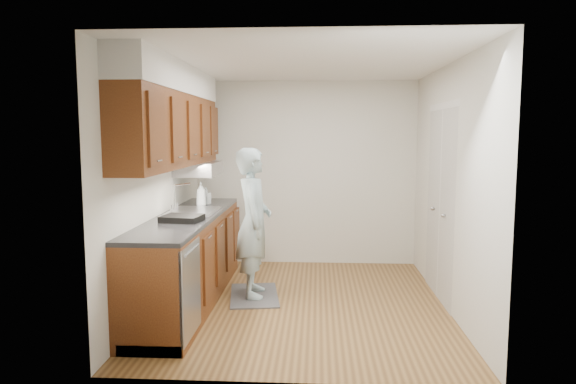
% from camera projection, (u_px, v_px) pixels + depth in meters
% --- Properties ---
extents(floor, '(3.50, 3.50, 0.00)m').
position_uv_depth(floor, '(301.00, 303.00, 5.44)').
color(floor, olive).
rests_on(floor, ground).
extents(ceiling, '(3.50, 3.50, 0.00)m').
position_uv_depth(ceiling, '(302.00, 63.00, 5.15)').
color(ceiling, white).
rests_on(ceiling, wall_left).
extents(wall_left, '(0.02, 3.50, 2.50)m').
position_uv_depth(wall_left, '(159.00, 185.00, 5.38)').
color(wall_left, silver).
rests_on(wall_left, floor).
extents(wall_right, '(0.02, 3.50, 2.50)m').
position_uv_depth(wall_right, '(449.00, 187.00, 5.21)').
color(wall_right, silver).
rests_on(wall_right, floor).
extents(wall_back, '(3.00, 0.02, 2.50)m').
position_uv_depth(wall_back, '(306.00, 173.00, 7.03)').
color(wall_back, silver).
rests_on(wall_back, floor).
extents(counter, '(0.64, 2.80, 1.30)m').
position_uv_depth(counter, '(189.00, 257.00, 5.45)').
color(counter, brown).
rests_on(counter, floor).
extents(upper_cabinets, '(0.47, 2.80, 1.21)m').
position_uv_depth(upper_cabinets, '(174.00, 118.00, 5.34)').
color(upper_cabinets, brown).
rests_on(upper_cabinets, wall_left).
extents(closet_door, '(0.02, 1.22, 2.05)m').
position_uv_depth(closet_door, '(440.00, 205.00, 5.53)').
color(closet_door, silver).
rests_on(closet_door, wall_right).
extents(floor_mat, '(0.64, 0.94, 0.02)m').
position_uv_depth(floor_mat, '(254.00, 295.00, 5.69)').
color(floor_mat, '#59595B').
rests_on(floor_mat, floor).
extents(person, '(0.50, 0.69, 1.84)m').
position_uv_depth(person, '(254.00, 213.00, 5.58)').
color(person, '#9FBBC2').
rests_on(person, floor_mat).
extents(soap_bottle_a, '(0.12, 0.12, 0.29)m').
position_uv_depth(soap_bottle_a, '(201.00, 194.00, 5.97)').
color(soap_bottle_a, white).
rests_on(soap_bottle_a, counter).
extents(soap_bottle_b, '(0.11, 0.12, 0.21)m').
position_uv_depth(soap_bottle_b, '(206.00, 196.00, 6.22)').
color(soap_bottle_b, white).
rests_on(soap_bottle_b, counter).
extents(soap_bottle_c, '(0.17, 0.17, 0.16)m').
position_uv_depth(soap_bottle_c, '(206.00, 196.00, 6.39)').
color(soap_bottle_c, white).
rests_on(soap_bottle_c, counter).
extents(dish_rack, '(0.41, 0.36, 0.06)m').
position_uv_depth(dish_rack, '(182.00, 218.00, 5.01)').
color(dish_rack, black).
rests_on(dish_rack, counter).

